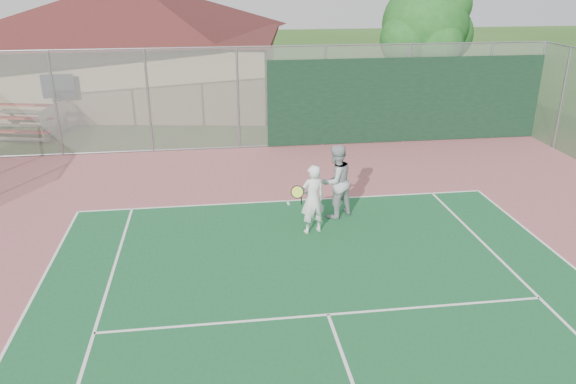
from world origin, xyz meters
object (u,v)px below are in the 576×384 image
object	(u,v)px
bleachers	(13,121)
tree	(427,27)
player_white_front	(312,200)
clubhouse	(134,38)
player_grey_back	(336,182)

from	to	relation	value
bleachers	tree	distance (m)	16.45
tree	player_white_front	distance (m)	12.63
clubhouse	player_white_front	xyz separation A→B (m)	(5.57, -15.11, -2.13)
bleachers	tree	xyz separation A→B (m)	(16.14, 0.73, 3.13)
player_grey_back	player_white_front	bearing A→B (deg)	19.97
tree	player_white_front	bearing A→B (deg)	-121.98
clubhouse	player_white_front	size ratio (longest dim) A/B	8.84
player_white_front	player_grey_back	distance (m)	1.13
clubhouse	player_grey_back	distance (m)	15.73
player_white_front	player_grey_back	xyz separation A→B (m)	(0.74, 0.85, 0.09)
player_white_front	player_grey_back	size ratio (longest dim) A/B	0.89
player_grey_back	tree	bearing A→B (deg)	-149.89
bleachers	player_white_front	bearing A→B (deg)	-31.45
tree	player_white_front	xyz separation A→B (m)	(-6.51, -10.43, -2.89)
clubhouse	player_white_front	world-z (taller)	clubhouse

